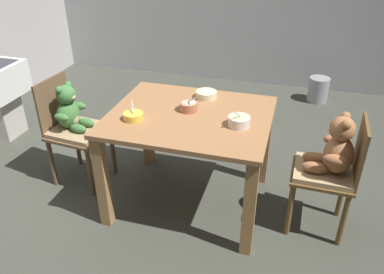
% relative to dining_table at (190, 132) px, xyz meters
% --- Properties ---
extents(ground_plane, '(5.20, 5.20, 0.04)m').
position_rel_dining_table_xyz_m(ground_plane, '(0.00, 0.00, -0.62)').
color(ground_plane, '#41433A').
extents(dining_table, '(1.09, 0.91, 0.73)m').
position_rel_dining_table_xyz_m(dining_table, '(0.00, 0.00, 0.00)').
color(dining_table, '#9C6A41').
rests_on(dining_table, ground_plane).
extents(teddy_chair_near_right, '(0.40, 0.37, 0.87)m').
position_rel_dining_table_xyz_m(teddy_chair_near_right, '(0.95, -0.02, -0.04)').
color(teddy_chair_near_right, brown).
rests_on(teddy_chair_near_right, ground_plane).
extents(teddy_chair_near_left, '(0.45, 0.42, 0.85)m').
position_rel_dining_table_xyz_m(teddy_chair_near_left, '(-0.95, 0.03, -0.06)').
color(teddy_chair_near_left, brown).
rests_on(teddy_chair_near_left, ground_plane).
extents(porridge_bowl_white_near_right, '(0.14, 0.15, 0.13)m').
position_rel_dining_table_xyz_m(porridge_bowl_white_near_right, '(0.35, -0.07, 0.17)').
color(porridge_bowl_white_near_right, silver).
rests_on(porridge_bowl_white_near_right, dining_table).
extents(porridge_bowl_cream_far_center, '(0.15, 0.15, 0.05)m').
position_rel_dining_table_xyz_m(porridge_bowl_cream_far_center, '(0.04, 0.29, 0.16)').
color(porridge_bowl_cream_far_center, beige).
rests_on(porridge_bowl_cream_far_center, dining_table).
extents(porridge_bowl_terracotta_center, '(0.13, 0.13, 0.12)m').
position_rel_dining_table_xyz_m(porridge_bowl_terracotta_center, '(-0.03, 0.06, 0.17)').
color(porridge_bowl_terracotta_center, '#B66D4E').
rests_on(porridge_bowl_terracotta_center, dining_table).
extents(porridge_bowl_yellow_near_left, '(0.13, 0.14, 0.11)m').
position_rel_dining_table_xyz_m(porridge_bowl_yellow_near_left, '(-0.34, -0.17, 0.16)').
color(porridge_bowl_yellow_near_left, yellow).
rests_on(porridge_bowl_yellow_near_left, dining_table).
extents(metal_pail, '(0.23, 0.23, 0.29)m').
position_rel_dining_table_xyz_m(metal_pail, '(0.92, 2.15, -0.45)').
color(metal_pail, '#93969B').
rests_on(metal_pail, ground_plane).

